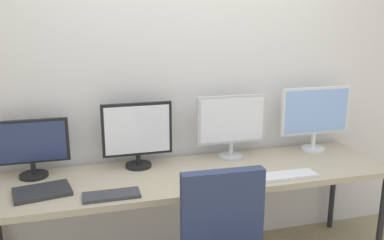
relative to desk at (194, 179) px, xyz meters
The scene contains 10 objects.
wall_back 0.74m from the desk, 90.00° to the left, with size 5.08×0.10×2.60m.
desk is the anchor object (origin of this frame).
monitor_far_left 1.07m from the desk, 168.23° to the left, with size 0.47×0.18×0.38m.
monitor_center_left 0.49m from the desk, 147.99° to the left, with size 0.47×0.18×0.45m.
monitor_center_right 0.50m from the desk, 32.01° to the left, with size 0.52×0.18×0.46m.
monitor_far_right 1.09m from the desk, 11.77° to the left, with size 0.57×0.18×0.49m.
keyboard_left 0.61m from the desk, 157.67° to the right, with size 0.33×0.13×0.02m, color #38383D.
keyboard_right 0.61m from the desk, 22.33° to the right, with size 0.39×0.13×0.02m, color silver.
computer_mouse 0.36m from the desk, 38.92° to the right, with size 0.06×0.10×0.03m, color #38383D.
laptop_closed 0.95m from the desk, behind, with size 0.32×0.22×0.02m, color #2D2D2D.
Camera 1 is at (-0.69, -1.86, 1.76)m, focal length 38.43 mm.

